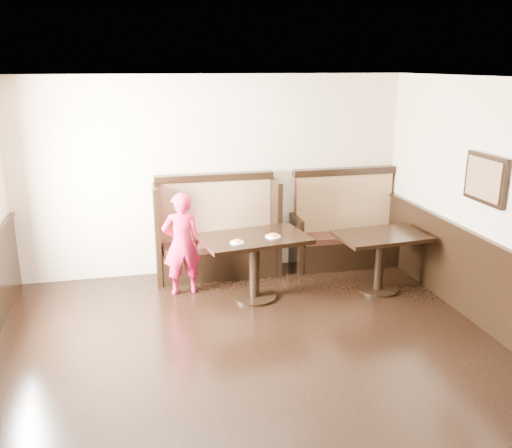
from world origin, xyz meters
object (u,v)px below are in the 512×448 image
object	(u,v)px
booth_neighbor	(345,233)
table_main	(254,251)
child	(182,244)
table_neighbor	(380,249)
booth_main	(217,239)

from	to	relation	value
booth_neighbor	table_main	world-z (taller)	booth_neighbor
booth_neighbor	table_main	xyz separation A→B (m)	(-1.62, -0.95, 0.16)
table_main	child	bearing A→B (deg)	148.21
table_neighbor	child	xyz separation A→B (m)	(-2.56, 0.50, 0.09)
booth_neighbor	table_neighbor	bearing A→B (deg)	-87.03
table_neighbor	table_main	bearing A→B (deg)	170.72
booth_main	table_main	world-z (taller)	booth_main
booth_neighbor	table_neighbor	distance (m)	1.08
booth_neighbor	table_neighbor	xyz separation A→B (m)	(0.06, -1.08, 0.11)
booth_main	booth_neighbor	bearing A→B (deg)	-0.05
booth_main	table_neighbor	xyz separation A→B (m)	(2.01, -1.08, 0.07)
booth_neighbor	child	size ratio (longest dim) A/B	1.21
table_main	booth_neighbor	bearing A→B (deg)	21.63
booth_neighbor	booth_main	bearing A→B (deg)	179.95
booth_neighbor	child	bearing A→B (deg)	-166.98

